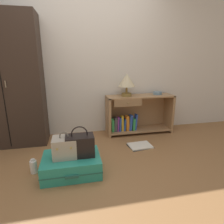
# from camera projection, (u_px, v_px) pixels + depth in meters

# --- Properties ---
(ground_plane) EXTENTS (9.00, 9.00, 0.00)m
(ground_plane) POSITION_uv_depth(u_px,v_px,m) (98.00, 179.00, 2.11)
(ground_plane) COLOR olive
(back_wall) EXTENTS (6.40, 0.10, 2.60)m
(back_wall) POSITION_uv_depth(u_px,v_px,m) (85.00, 59.00, 3.17)
(back_wall) COLOR silver
(back_wall) RESTS_ON ground_plane
(wardrobe) EXTENTS (1.00, 0.47, 1.94)m
(wardrobe) POSITION_uv_depth(u_px,v_px,m) (7.00, 82.00, 2.75)
(wardrobe) COLOR #33261E
(wardrobe) RESTS_ON ground_plane
(bookshelf) EXTENTS (1.18, 0.37, 0.68)m
(bookshelf) POSITION_uv_depth(u_px,v_px,m) (136.00, 114.00, 3.38)
(bookshelf) COLOR #A37A51
(bookshelf) RESTS_ON ground_plane
(table_lamp) EXTENTS (0.29, 0.29, 0.38)m
(table_lamp) POSITION_uv_depth(u_px,v_px,m) (127.00, 81.00, 3.16)
(table_lamp) COLOR olive
(table_lamp) RESTS_ON bookshelf
(bowl) EXTENTS (0.16, 0.16, 0.05)m
(bowl) POSITION_uv_depth(u_px,v_px,m) (158.00, 93.00, 3.38)
(bowl) COLOR slate
(bowl) RESTS_ON bookshelf
(suitcase_large) EXTENTS (0.67, 0.50, 0.21)m
(suitcase_large) POSITION_uv_depth(u_px,v_px,m) (72.00, 164.00, 2.20)
(suitcase_large) COLOR teal
(suitcase_large) RESTS_ON ground_plane
(train_case) EXTENTS (0.26, 0.24, 0.30)m
(train_case) POSITION_uv_depth(u_px,v_px,m) (65.00, 147.00, 2.14)
(train_case) COLOR #A89E8E
(train_case) RESTS_ON suitcase_large
(handbag) EXTENTS (0.32, 0.20, 0.36)m
(handbag) POSITION_uv_depth(u_px,v_px,m) (80.00, 145.00, 2.16)
(handbag) COLOR black
(handbag) RESTS_ON suitcase_large
(bottle) EXTENTS (0.08, 0.08, 0.18)m
(bottle) POSITION_uv_depth(u_px,v_px,m) (33.00, 167.00, 2.20)
(bottle) COLOR white
(bottle) RESTS_ON ground_plane
(open_book_on_floor) EXTENTS (0.39, 0.32, 0.02)m
(open_book_on_floor) POSITION_uv_depth(u_px,v_px,m) (140.00, 146.00, 2.89)
(open_book_on_floor) COLOR white
(open_book_on_floor) RESTS_ON ground_plane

